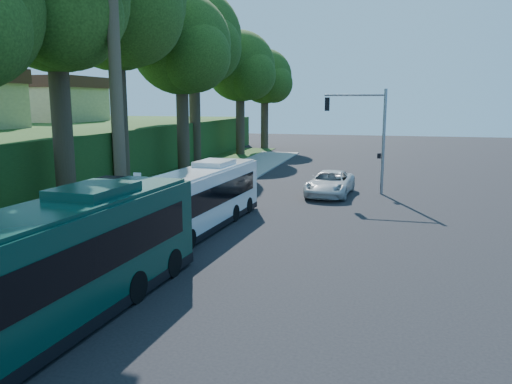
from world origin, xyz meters
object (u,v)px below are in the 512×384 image
(teal_bus, at_px, (55,264))
(pickup, at_px, (330,183))
(bus_shelter, at_px, (125,193))
(white_bus, at_px, (201,197))

(teal_bus, distance_m, pickup, 22.36)
(bus_shelter, xyz_separation_m, pickup, (8.71, 11.62, -1.00))
(bus_shelter, height_order, pickup, bus_shelter)
(bus_shelter, xyz_separation_m, white_bus, (3.50, 1.23, -0.26))
(white_bus, distance_m, teal_bus, 11.34)
(bus_shelter, relative_size, teal_bus, 0.26)
(bus_shelter, xyz_separation_m, teal_bus, (3.46, -10.10, -0.01))
(pickup, bearing_deg, bus_shelter, -122.57)
(white_bus, bearing_deg, pickup, 67.62)
(bus_shelter, relative_size, white_bus, 0.30)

